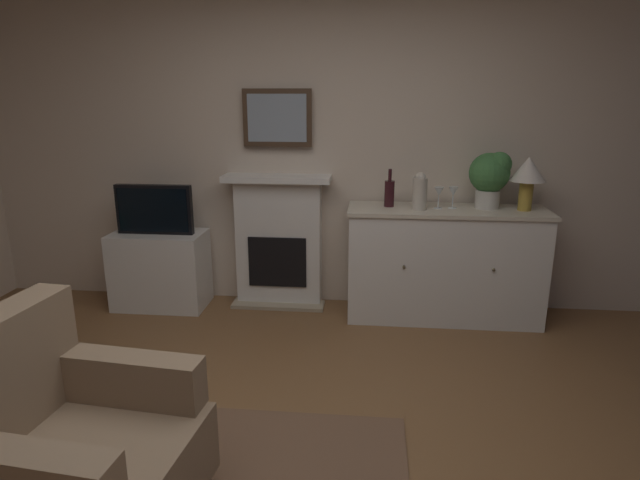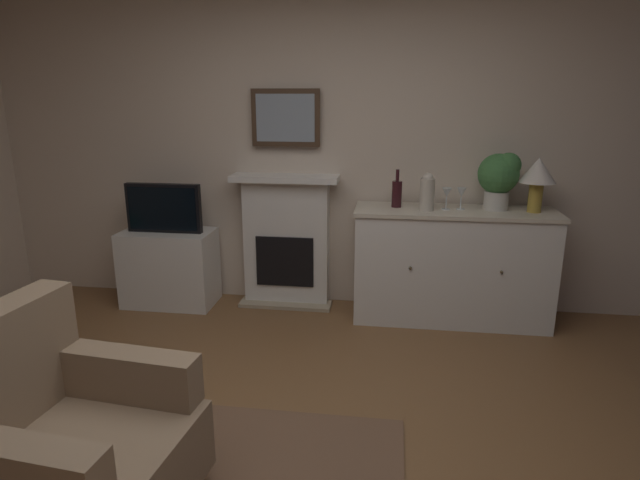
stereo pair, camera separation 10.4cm
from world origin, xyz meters
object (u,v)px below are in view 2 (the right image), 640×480
object	(u,v)px
tv_cabinet	(170,268)
vase_decorative	(427,192)
tv_set	(164,208)
potted_plant_small	(500,176)
wine_glass_center	(461,193)
armchair	(63,445)
fireplace_unit	(287,240)
wine_bottle	(397,193)
table_lamp	(538,174)
sideboard_cabinet	(452,266)
wine_glass_left	(447,194)
framed_picture	(286,118)

from	to	relation	value
tv_cabinet	vase_decorative	bearing A→B (deg)	-1.78
tv_set	potted_plant_small	bearing A→B (deg)	1.17
wine_glass_center	armchair	bearing A→B (deg)	-126.82
fireplace_unit	tv_set	bearing A→B (deg)	-169.23
wine_bottle	tv_set	xyz separation A→B (m)	(-1.87, -0.05, -0.16)
table_lamp	potted_plant_small	world-z (taller)	potted_plant_small
sideboard_cabinet	vase_decorative	distance (m)	0.62
fireplace_unit	potted_plant_small	distance (m)	1.75
wine_bottle	wine_glass_left	size ratio (longest dim) A/B	1.76
sideboard_cabinet	fireplace_unit	bearing A→B (deg)	172.46
armchair	sideboard_cabinet	bearing A→B (deg)	53.48
wine_glass_center	armchair	size ratio (longest dim) A/B	0.18
framed_picture	table_lamp	size ratio (longest dim) A/B	1.37
wine_glass_left	tv_set	xyz separation A→B (m)	(-2.24, -0.01, -0.18)
table_lamp	potted_plant_small	distance (m)	0.26
fireplace_unit	sideboard_cabinet	xyz separation A→B (m)	(1.34, -0.18, -0.10)
wine_glass_left	tv_cabinet	bearing A→B (deg)	179.61
sideboard_cabinet	potted_plant_small	bearing A→B (deg)	8.46
tv_set	armchair	xyz separation A→B (m)	(0.58, -2.34, -0.45)
table_lamp	potted_plant_small	size ratio (longest dim) A/B	0.93
fireplace_unit	tv_cabinet	size ratio (longest dim) A/B	1.47
fireplace_unit	armchair	bearing A→B (deg)	-98.96
wine_glass_center	tv_set	world-z (taller)	wine_glass_center
tv_cabinet	wine_bottle	bearing A→B (deg)	0.82
tv_set	potted_plant_small	world-z (taller)	potted_plant_small
potted_plant_small	armchair	size ratio (longest dim) A/B	0.47
wine_glass_left	vase_decorative	bearing A→B (deg)	-161.46
vase_decorative	wine_bottle	bearing A→B (deg)	157.50
wine_glass_center	tv_set	size ratio (longest dim) A/B	0.27
wine_glass_left	vase_decorative	size ratio (longest dim) A/B	0.59
sideboard_cabinet	wine_glass_left	distance (m)	0.57
sideboard_cabinet	potted_plant_small	distance (m)	0.76
framed_picture	tv_cabinet	bearing A→B (deg)	-167.99
framed_picture	potted_plant_small	xyz separation A→B (m)	(1.64, -0.18, -0.40)
vase_decorative	potted_plant_small	size ratio (longest dim) A/B	0.65
wine_bottle	vase_decorative	xyz separation A→B (m)	(0.22, -0.09, 0.03)
wine_glass_center	wine_bottle	bearing A→B (deg)	177.76
wine_glass_left	wine_glass_center	distance (m)	0.11
fireplace_unit	tv_cabinet	xyz separation A→B (m)	(-0.98, -0.16, -0.23)
framed_picture	potted_plant_small	size ratio (longest dim) A/B	1.28
potted_plant_small	armchair	distance (m)	3.23
wine_glass_center	potted_plant_small	bearing A→B (deg)	4.74
table_lamp	tv_set	bearing A→B (deg)	-179.84
framed_picture	vase_decorative	xyz separation A→B (m)	(1.12, -0.27, -0.52)
tv_cabinet	tv_set	bearing A→B (deg)	-90.00
framed_picture	sideboard_cabinet	size ratio (longest dim) A/B	0.36
framed_picture	sideboard_cabinet	bearing A→B (deg)	-9.44
fireplace_unit	wine_bottle	world-z (taller)	wine_bottle
framed_picture	wine_bottle	xyz separation A→B (m)	(0.90, -0.18, -0.55)
wine_glass_left	tv_cabinet	world-z (taller)	wine_glass_left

